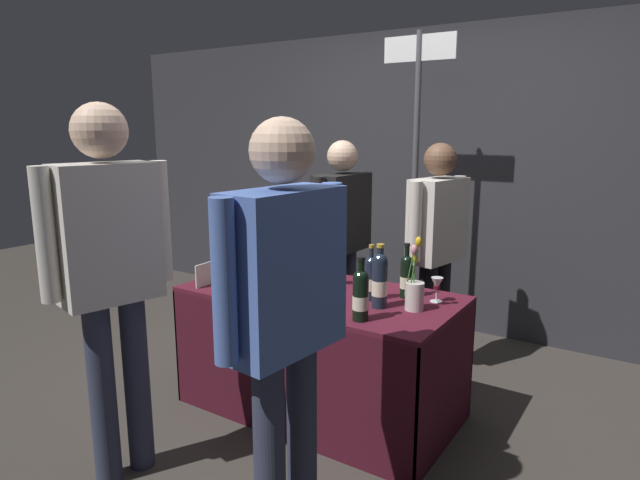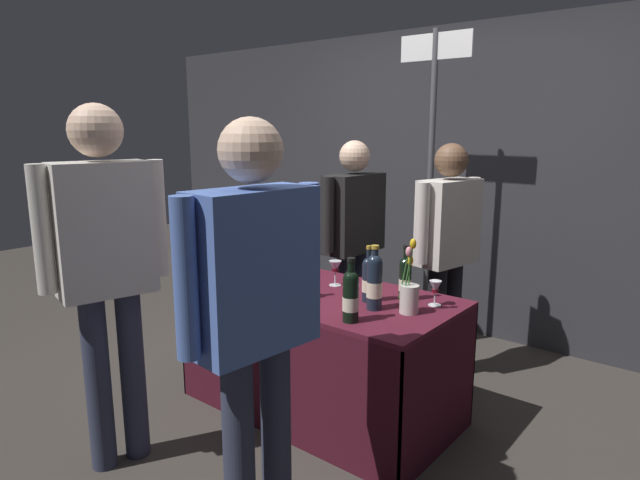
{
  "view_description": "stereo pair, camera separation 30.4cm",
  "coord_description": "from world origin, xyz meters",
  "px_view_note": "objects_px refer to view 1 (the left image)",
  "views": [
    {
      "loc": [
        1.63,
        -2.5,
        1.64
      ],
      "look_at": [
        0.0,
        0.0,
        1.02
      ],
      "focal_mm": 30.69,
      "sensor_mm": 36.0,
      "label": 1
    },
    {
      "loc": [
        1.88,
        -2.32,
        1.64
      ],
      "look_at": [
        0.0,
        0.0,
        1.02
      ],
      "focal_mm": 30.69,
      "sensor_mm": 36.0,
      "label": 2
    }
  ],
  "objects_px": {
    "featured_wine_bottle": "(380,279)",
    "display_bottle_0": "(371,277)",
    "wine_glass_near_vendor": "(273,259)",
    "booth_signpost": "(416,160)",
    "taster_foreground_right": "(110,260)",
    "wine_glass_mid": "(333,267)",
    "tasting_table": "(320,327)",
    "flower_vase": "(414,291)",
    "vendor_presenter": "(342,229)",
    "wine_glass_near_taster": "(437,285)"
  },
  "relations": [
    {
      "from": "display_bottle_0",
      "to": "wine_glass_near_vendor",
      "type": "xyz_separation_m",
      "value": [
        -0.8,
        0.16,
        -0.03
      ]
    },
    {
      "from": "tasting_table",
      "to": "wine_glass_near_vendor",
      "type": "bearing_deg",
      "value": 158.92
    },
    {
      "from": "wine_glass_mid",
      "to": "flower_vase",
      "type": "distance_m",
      "value": 0.61
    },
    {
      "from": "flower_vase",
      "to": "wine_glass_mid",
      "type": "bearing_deg",
      "value": 165.04
    },
    {
      "from": "booth_signpost",
      "to": "display_bottle_0",
      "type": "bearing_deg",
      "value": -76.92
    },
    {
      "from": "featured_wine_bottle",
      "to": "flower_vase",
      "type": "relative_size",
      "value": 0.88
    },
    {
      "from": "tasting_table",
      "to": "wine_glass_near_taster",
      "type": "xyz_separation_m",
      "value": [
        0.62,
        0.19,
        0.31
      ]
    },
    {
      "from": "wine_glass_near_vendor",
      "to": "wine_glass_near_taster",
      "type": "distance_m",
      "value": 1.11
    },
    {
      "from": "featured_wine_bottle",
      "to": "display_bottle_0",
      "type": "xyz_separation_m",
      "value": [
        -0.1,
        0.09,
        -0.03
      ]
    },
    {
      "from": "featured_wine_bottle",
      "to": "display_bottle_0",
      "type": "distance_m",
      "value": 0.13
    },
    {
      "from": "tasting_table",
      "to": "booth_signpost",
      "type": "xyz_separation_m",
      "value": [
        0.04,
        1.2,
        0.9
      ]
    },
    {
      "from": "wine_glass_near_taster",
      "to": "taster_foreground_right",
      "type": "height_order",
      "value": "taster_foreground_right"
    },
    {
      "from": "vendor_presenter",
      "to": "taster_foreground_right",
      "type": "bearing_deg",
      "value": -2.59
    },
    {
      "from": "tasting_table",
      "to": "display_bottle_0",
      "type": "distance_m",
      "value": 0.46
    },
    {
      "from": "wine_glass_mid",
      "to": "booth_signpost",
      "type": "relative_size",
      "value": 0.06
    },
    {
      "from": "wine_glass_near_vendor",
      "to": "wine_glass_near_taster",
      "type": "xyz_separation_m",
      "value": [
        1.11,
        0.0,
        0.0
      ]
    },
    {
      "from": "wine_glass_mid",
      "to": "taster_foreground_right",
      "type": "distance_m",
      "value": 1.28
    },
    {
      "from": "featured_wine_bottle",
      "to": "taster_foreground_right",
      "type": "distance_m",
      "value": 1.31
    },
    {
      "from": "display_bottle_0",
      "to": "wine_glass_mid",
      "type": "height_order",
      "value": "display_bottle_0"
    },
    {
      "from": "flower_vase",
      "to": "booth_signpost",
      "type": "distance_m",
      "value": 1.44
    },
    {
      "from": "booth_signpost",
      "to": "flower_vase",
      "type": "bearing_deg",
      "value": -65.94
    },
    {
      "from": "featured_wine_bottle",
      "to": "wine_glass_mid",
      "type": "xyz_separation_m",
      "value": [
        -0.42,
        0.22,
        -0.04
      ]
    },
    {
      "from": "taster_foreground_right",
      "to": "booth_signpost",
      "type": "xyz_separation_m",
      "value": [
        0.49,
        2.23,
        0.35
      ]
    },
    {
      "from": "display_bottle_0",
      "to": "wine_glass_mid",
      "type": "xyz_separation_m",
      "value": [
        -0.32,
        0.13,
        -0.02
      ]
    },
    {
      "from": "display_bottle_0",
      "to": "taster_foreground_right",
      "type": "relative_size",
      "value": 0.17
    },
    {
      "from": "wine_glass_near_vendor",
      "to": "vendor_presenter",
      "type": "relative_size",
      "value": 0.08
    },
    {
      "from": "wine_glass_near_vendor",
      "to": "booth_signpost",
      "type": "relative_size",
      "value": 0.05
    },
    {
      "from": "display_bottle_0",
      "to": "vendor_presenter",
      "type": "distance_m",
      "value": 0.98
    },
    {
      "from": "taster_foreground_right",
      "to": "tasting_table",
      "type": "bearing_deg",
      "value": -9.82
    },
    {
      "from": "vendor_presenter",
      "to": "wine_glass_near_taster",
      "type": "bearing_deg",
      "value": 59.77
    },
    {
      "from": "wine_glass_near_taster",
      "to": "booth_signpost",
      "type": "xyz_separation_m",
      "value": [
        -0.58,
        1.02,
        0.59
      ]
    },
    {
      "from": "wine_glass_near_vendor",
      "to": "display_bottle_0",
      "type": "bearing_deg",
      "value": -11.39
    },
    {
      "from": "flower_vase",
      "to": "booth_signpost",
      "type": "xyz_separation_m",
      "value": [
        -0.54,
        1.21,
        0.58
      ]
    },
    {
      "from": "wine_glass_mid",
      "to": "booth_signpost",
      "type": "bearing_deg",
      "value": 87.46
    },
    {
      "from": "wine_glass_near_taster",
      "to": "taster_foreground_right",
      "type": "distance_m",
      "value": 1.64
    },
    {
      "from": "wine_glass_near_vendor",
      "to": "wine_glass_mid",
      "type": "bearing_deg",
      "value": -4.05
    },
    {
      "from": "wine_glass_mid",
      "to": "vendor_presenter",
      "type": "relative_size",
      "value": 0.1
    },
    {
      "from": "display_bottle_0",
      "to": "wine_glass_near_vendor",
      "type": "height_order",
      "value": "display_bottle_0"
    },
    {
      "from": "tasting_table",
      "to": "flower_vase",
      "type": "height_order",
      "value": "flower_vase"
    },
    {
      "from": "wine_glass_mid",
      "to": "wine_glass_near_taster",
      "type": "bearing_deg",
      "value": 3.15
    },
    {
      "from": "wine_glass_near_vendor",
      "to": "taster_foreground_right",
      "type": "relative_size",
      "value": 0.07
    },
    {
      "from": "display_bottle_0",
      "to": "wine_glass_near_taster",
      "type": "bearing_deg",
      "value": 27.4
    },
    {
      "from": "wine_glass_near_taster",
      "to": "display_bottle_0",
      "type": "bearing_deg",
      "value": -152.6
    },
    {
      "from": "wine_glass_mid",
      "to": "tasting_table",
      "type": "bearing_deg",
      "value": -86.45
    },
    {
      "from": "wine_glass_near_vendor",
      "to": "taster_foreground_right",
      "type": "distance_m",
      "value": 1.24
    },
    {
      "from": "vendor_presenter",
      "to": "taster_foreground_right",
      "type": "xyz_separation_m",
      "value": [
        -0.13,
        -1.8,
        0.13
      ]
    },
    {
      "from": "featured_wine_bottle",
      "to": "taster_foreground_right",
      "type": "bearing_deg",
      "value": -131.88
    },
    {
      "from": "tasting_table",
      "to": "display_bottle_0",
      "type": "bearing_deg",
      "value": 4.94
    },
    {
      "from": "wine_glass_near_vendor",
      "to": "booth_signpost",
      "type": "xyz_separation_m",
      "value": [
        0.52,
        1.02,
        0.59
      ]
    },
    {
      "from": "wine_glass_mid",
      "to": "wine_glass_near_taster",
      "type": "relative_size",
      "value": 1.11
    }
  ]
}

